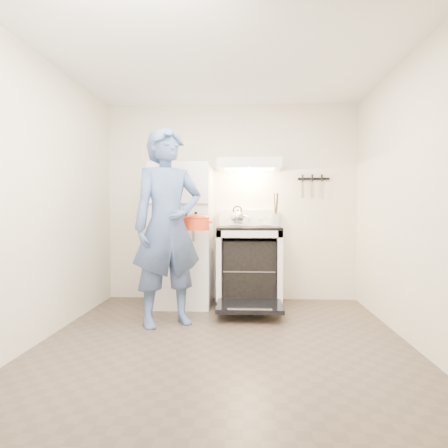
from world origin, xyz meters
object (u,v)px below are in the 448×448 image
(refrigerator, at_px, (183,235))
(stove_body, at_px, (249,267))
(person, at_px, (168,227))
(dutch_oven, at_px, (196,224))
(tea_kettle, at_px, (237,216))

(refrigerator, distance_m, stove_body, 0.90)
(person, height_order, dutch_oven, person)
(person, bearing_deg, tea_kettle, 25.26)
(refrigerator, relative_size, stove_body, 1.85)
(tea_kettle, bearing_deg, stove_body, -30.68)
(person, bearing_deg, dutch_oven, 11.91)
(refrigerator, height_order, person, person)
(person, bearing_deg, stove_body, 17.28)
(refrigerator, height_order, stove_body, refrigerator)
(refrigerator, xyz_separation_m, dutch_oven, (0.24, -0.64, 0.16))
(dutch_oven, bearing_deg, person, -137.86)
(refrigerator, distance_m, person, 0.88)
(refrigerator, xyz_separation_m, tea_kettle, (0.66, 0.11, 0.23))
(person, bearing_deg, refrigerator, 59.12)
(tea_kettle, height_order, dutch_oven, tea_kettle)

